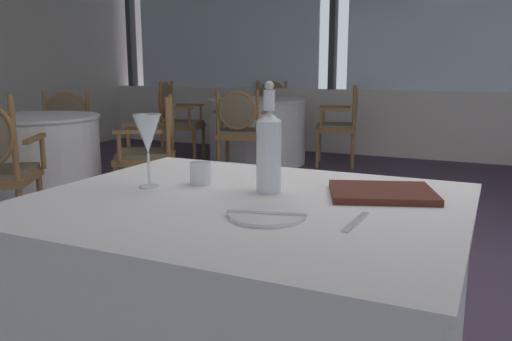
{
  "coord_description": "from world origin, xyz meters",
  "views": [
    {
      "loc": [
        0.41,
        -2.58,
        1.14
      ],
      "look_at": [
        -0.24,
        -1.18,
        0.83
      ],
      "focal_mm": 36.65,
      "sensor_mm": 36.0,
      "label": 1
    }
  ],
  "objects_px": {
    "side_plate": "(266,215)",
    "dining_chair_0_1": "(240,126)",
    "dining_chair_0_2": "(344,119)",
    "wine_glass": "(147,135)",
    "dining_chair_2_1": "(155,144)",
    "dining_chair_2_2": "(65,132)",
    "water_bottle": "(269,148)",
    "dining_chair_0_0": "(176,115)",
    "water_tumbler": "(201,173)",
    "dining_chair_0_3": "(270,109)",
    "menu_book": "(382,192)"
  },
  "relations": [
    {
      "from": "water_tumbler",
      "to": "dining_chair_0_1",
      "type": "xyz_separation_m",
      "value": [
        -1.51,
        3.29,
        -0.25
      ]
    },
    {
      "from": "water_bottle",
      "to": "dining_chair_2_2",
      "type": "relative_size",
      "value": 0.36
    },
    {
      "from": "wine_glass",
      "to": "menu_book",
      "type": "distance_m",
      "value": 0.73
    },
    {
      "from": "wine_glass",
      "to": "dining_chair_2_2",
      "type": "relative_size",
      "value": 0.25
    },
    {
      "from": "water_bottle",
      "to": "dining_chair_2_2",
      "type": "distance_m",
      "value": 3.92
    },
    {
      "from": "dining_chair_0_2",
      "to": "menu_book",
      "type": "bearing_deg",
      "value": 92.08
    },
    {
      "from": "dining_chair_2_1",
      "to": "dining_chair_2_2",
      "type": "bearing_deg",
      "value": -44.98
    },
    {
      "from": "dining_chair_0_2",
      "to": "wine_glass",
      "type": "bearing_deg",
      "value": 83.37
    },
    {
      "from": "side_plate",
      "to": "dining_chair_0_2",
      "type": "xyz_separation_m",
      "value": [
        -1.13,
        4.79,
        -0.23
      ]
    },
    {
      "from": "dining_chair_0_1",
      "to": "dining_chair_0_3",
      "type": "height_order",
      "value": "dining_chair_0_3"
    },
    {
      "from": "dining_chair_2_1",
      "to": "water_bottle",
      "type": "bearing_deg",
      "value": 101.81
    },
    {
      "from": "menu_book",
      "to": "dining_chair_2_2",
      "type": "xyz_separation_m",
      "value": [
        -3.46,
        2.23,
        -0.25
      ]
    },
    {
      "from": "wine_glass",
      "to": "water_tumbler",
      "type": "relative_size",
      "value": 3.22
    },
    {
      "from": "menu_book",
      "to": "dining_chair_2_2",
      "type": "height_order",
      "value": "dining_chair_2_2"
    },
    {
      "from": "dining_chair_0_1",
      "to": "dining_chair_2_1",
      "type": "relative_size",
      "value": 1.0
    },
    {
      "from": "wine_glass",
      "to": "dining_chair_0_1",
      "type": "relative_size",
      "value": 0.25
    },
    {
      "from": "side_plate",
      "to": "wine_glass",
      "type": "xyz_separation_m",
      "value": [
        -0.47,
        0.15,
        0.16
      ]
    },
    {
      "from": "water_tumbler",
      "to": "dining_chair_0_2",
      "type": "height_order",
      "value": "dining_chair_0_2"
    },
    {
      "from": "wine_glass",
      "to": "dining_chair_0_1",
      "type": "xyz_separation_m",
      "value": [
        -1.39,
        3.4,
        -0.38
      ]
    },
    {
      "from": "side_plate",
      "to": "dining_chair_0_1",
      "type": "bearing_deg",
      "value": 117.61
    },
    {
      "from": "side_plate",
      "to": "water_bottle",
      "type": "height_order",
      "value": "water_bottle"
    },
    {
      "from": "water_tumbler",
      "to": "dining_chair_2_2",
      "type": "height_order",
      "value": "dining_chair_2_2"
    },
    {
      "from": "wine_glass",
      "to": "dining_chair_2_2",
      "type": "distance_m",
      "value": 3.71
    },
    {
      "from": "side_plate",
      "to": "water_bottle",
      "type": "bearing_deg",
      "value": 112.41
    },
    {
      "from": "water_bottle",
      "to": "dining_chair_0_0",
      "type": "height_order",
      "value": "water_bottle"
    },
    {
      "from": "dining_chair_0_0",
      "to": "dining_chair_2_2",
      "type": "distance_m",
      "value": 1.7
    },
    {
      "from": "water_bottle",
      "to": "wine_glass",
      "type": "relative_size",
      "value": 1.45
    },
    {
      "from": "water_bottle",
      "to": "menu_book",
      "type": "bearing_deg",
      "value": 15.89
    },
    {
      "from": "side_plate",
      "to": "dining_chair_0_0",
      "type": "xyz_separation_m",
      "value": [
        -3.11,
        4.27,
        -0.21
      ]
    },
    {
      "from": "side_plate",
      "to": "dining_chair_0_2",
      "type": "bearing_deg",
      "value": 103.27
    },
    {
      "from": "dining_chair_0_1",
      "to": "menu_book",
      "type": "bearing_deg",
      "value": -161.86
    },
    {
      "from": "water_bottle",
      "to": "dining_chair_0_2",
      "type": "height_order",
      "value": "water_bottle"
    },
    {
      "from": "dining_chair_0_0",
      "to": "dining_chair_2_1",
      "type": "height_order",
      "value": "dining_chair_0_0"
    },
    {
      "from": "dining_chair_2_1",
      "to": "dining_chair_0_1",
      "type": "bearing_deg",
      "value": -126.12
    },
    {
      "from": "side_plate",
      "to": "dining_chair_2_2",
      "type": "distance_m",
      "value": 4.15
    },
    {
      "from": "water_bottle",
      "to": "dining_chair_0_0",
      "type": "xyz_separation_m",
      "value": [
        -3.0,
        4.02,
        -0.34
      ]
    },
    {
      "from": "dining_chair_0_1",
      "to": "dining_chair_0_3",
      "type": "xyz_separation_m",
      "value": [
        -0.52,
        1.97,
        0.01
      ]
    },
    {
      "from": "water_tumbler",
      "to": "dining_chair_2_1",
      "type": "relative_size",
      "value": 0.08
    },
    {
      "from": "side_plate",
      "to": "menu_book",
      "type": "height_order",
      "value": "menu_book"
    },
    {
      "from": "dining_chair_0_0",
      "to": "dining_chair_2_1",
      "type": "xyz_separation_m",
      "value": [
        1.14,
        -2.01,
        -0.03
      ]
    },
    {
      "from": "dining_chair_0_3",
      "to": "dining_chair_2_2",
      "type": "height_order",
      "value": "dining_chair_0_3"
    },
    {
      "from": "dining_chair_0_3",
      "to": "dining_chair_0_1",
      "type": "bearing_deg",
      "value": 0.0
    },
    {
      "from": "dining_chair_0_3",
      "to": "water_bottle",
      "type": "bearing_deg",
      "value": 8.58
    },
    {
      "from": "wine_glass",
      "to": "water_tumbler",
      "type": "bearing_deg",
      "value": 41.46
    },
    {
      "from": "side_plate",
      "to": "dining_chair_0_1",
      "type": "xyz_separation_m",
      "value": [
        -1.86,
        3.55,
        -0.22
      ]
    },
    {
      "from": "side_plate",
      "to": "dining_chair_0_1",
      "type": "height_order",
      "value": "dining_chair_0_1"
    },
    {
      "from": "water_bottle",
      "to": "dining_chair_0_1",
      "type": "relative_size",
      "value": 0.36
    },
    {
      "from": "dining_chair_0_2",
      "to": "dining_chair_0_0",
      "type": "bearing_deg",
      "value": 0.0
    },
    {
      "from": "wine_glass",
      "to": "menu_book",
      "type": "bearing_deg",
      "value": 15.83
    },
    {
      "from": "wine_glass",
      "to": "dining_chair_2_2",
      "type": "bearing_deg",
      "value": 138.82
    }
  ]
}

